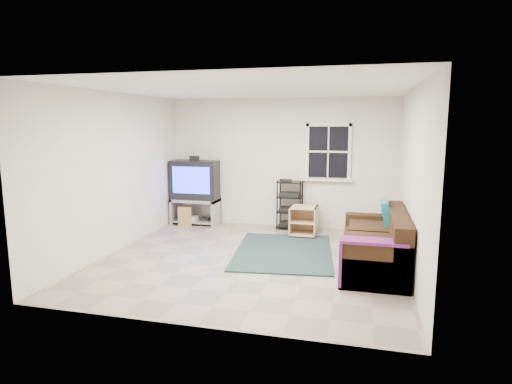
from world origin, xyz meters
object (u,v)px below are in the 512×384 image
(tv_unit, at_px, (195,187))
(sofa, at_px, (377,246))
(av_rack, at_px, (290,208))
(side_table_left, at_px, (303,220))
(side_table_right, at_px, (305,216))

(tv_unit, height_order, sofa, tv_unit)
(av_rack, relative_size, side_table_left, 1.75)
(tv_unit, height_order, av_rack, tv_unit)
(tv_unit, xyz_separation_m, side_table_left, (2.34, -0.41, -0.48))
(av_rack, height_order, side_table_right, av_rack)
(side_table_right, bearing_deg, av_rack, 164.97)
(av_rack, bearing_deg, tv_unit, -178.11)
(av_rack, xyz_separation_m, side_table_left, (0.34, -0.47, -0.13))
(side_table_left, xyz_separation_m, sofa, (1.29, -1.56, 0.02))
(side_table_left, distance_m, side_table_right, 0.39)
(side_table_left, height_order, sofa, sofa)
(sofa, bearing_deg, side_table_left, 129.67)
(av_rack, relative_size, side_table_right, 1.90)
(side_table_left, relative_size, sofa, 0.28)
(av_rack, bearing_deg, sofa, -51.17)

